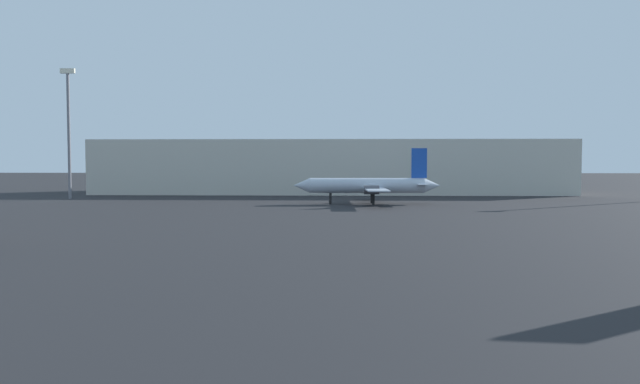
% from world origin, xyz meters
% --- Properties ---
extents(airplane_distant, '(21.76, 21.21, 8.23)m').
position_xyz_m(airplane_distant, '(-0.16, 79.12, 2.73)').
color(airplane_distant, '#B2BCCC').
rests_on(airplane_distant, ground_plane).
extents(light_mast_left, '(2.40, 0.50, 21.59)m').
position_xyz_m(light_mast_left, '(-49.44, 89.19, 12.08)').
color(light_mast_left, slate).
rests_on(light_mast_left, ground_plane).
extents(terminal_building, '(90.26, 20.96, 10.30)m').
position_xyz_m(terminal_building, '(-6.31, 110.88, 5.15)').
color(terminal_building, beige).
rests_on(terminal_building, ground_plane).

